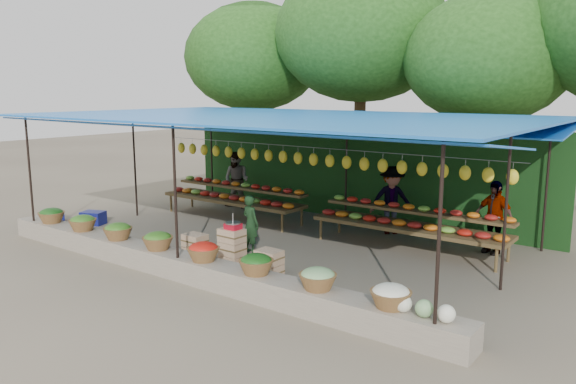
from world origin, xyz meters
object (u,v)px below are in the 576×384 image
Objects in this scene: crate_counter at (231,252)px; weighing_scale at (233,225)px; vendor_seated at (251,224)px; blue_crate_front at (55,216)px; blue_crate_back at (93,218)px.

crate_counter is 0.54m from weighing_scale.
blue_crate_front is at bearing 20.50° from vendor_seated.
weighing_scale is 1.12m from vendor_seated.
weighing_scale is (0.06, 0.00, 0.53)m from crate_counter.
vendor_seated reaches higher than blue_crate_back.
blue_crate_front is (-5.86, -0.90, -0.47)m from vendor_seated.
crate_counter is 1.12m from vendor_seated.
vendor_seated is (-0.37, 1.01, 0.30)m from crate_counter.
vendor_seated is at bearing -15.98° from blue_crate_back.
crate_counter is at bearing 121.75° from vendor_seated.
crate_counter is at bearing 180.00° from weighing_scale.
crate_counter is at bearing 15.04° from blue_crate_front.
blue_crate_back is at bearing 38.40° from blue_crate_front.
blue_crate_front is at bearing -179.29° from blue_crate_back.
weighing_scale is at bearing -27.44° from blue_crate_back.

